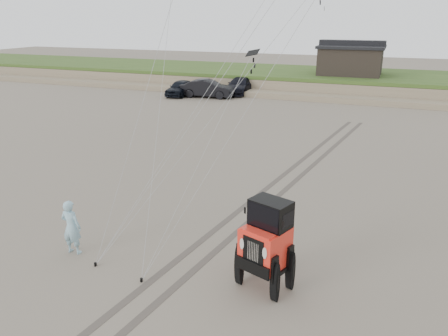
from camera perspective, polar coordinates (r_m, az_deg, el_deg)
The scene contains 11 objects.
ground at distance 13.80m, azimuth -10.60°, elevation -13.41°, with size 160.00×160.00×0.00m, color #6B6054.
dune_ridge at distance 48.11m, azimuth 13.62°, elevation 10.92°, with size 160.00×14.25×1.73m.
cabin at distance 47.12m, azimuth 16.23°, elevation 13.50°, with size 6.40×5.40×3.35m.
truck_a at distance 43.30m, azimuth -5.70°, elevation 10.38°, with size 1.77×4.39×1.50m, color black.
truck_b at distance 42.15m, azimuth -2.17°, elevation 10.34°, with size 1.78×5.09×1.68m, color black.
truck_c at distance 44.30m, azimuth 2.17°, elevation 10.72°, with size 2.24×5.50×1.60m, color black.
jeep at distance 12.52m, azimuth 5.38°, elevation -11.15°, with size 2.44×5.66×2.11m, color #FB301F, non-canonical shape.
man at distance 15.04m, azimuth -19.32°, elevation -7.29°, with size 0.68×0.44×1.85m, color #7FACC4.
stake_main at distance 14.47m, azimuth -16.46°, elevation -11.97°, with size 0.08×0.08×0.12m, color black.
stake_aux at distance 13.41m, azimuth -10.75°, elevation -14.18°, with size 0.08×0.08×0.12m, color black.
tire_tracks at distance 19.70m, azimuth 6.69°, elevation -2.83°, with size 5.22×29.74×0.01m.
Camera 1 is at (6.43, -9.73, 7.37)m, focal length 35.00 mm.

